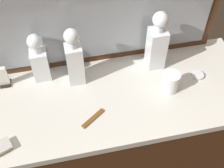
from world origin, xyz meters
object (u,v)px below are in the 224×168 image
at_px(crystal_decanter_far_left, 157,46).
at_px(napkin_holder, 3,78).
at_px(crystal_tumbler_center, 170,82).
at_px(crystal_decanter_rear, 40,61).
at_px(tortoiseshell_comb, 93,118).
at_px(porcelain_dish, 198,75).
at_px(crystal_decanter_far_right, 75,61).

relative_size(crystal_decanter_far_left, napkin_holder, 2.90).
bearing_deg(crystal_tumbler_center, crystal_decanter_rear, 160.24).
xyz_separation_m(crystal_tumbler_center, napkin_holder, (-0.76, 0.19, 0.00)).
bearing_deg(tortoiseshell_comb, napkin_holder, 142.79).
bearing_deg(porcelain_dish, tortoiseshell_comb, -165.74).
bearing_deg(napkin_holder, crystal_decanter_far_left, -1.88).
bearing_deg(porcelain_dish, crystal_decanter_rear, 167.77).
height_order(crystal_decanter_far_left, crystal_tumbler_center, crystal_decanter_far_left).
xyz_separation_m(crystal_decanter_far_right, crystal_tumbler_center, (0.42, -0.15, -0.08)).
height_order(crystal_tumbler_center, napkin_holder, napkin_holder).
xyz_separation_m(porcelain_dish, napkin_holder, (-0.92, 0.15, 0.04)).
xyz_separation_m(porcelain_dish, tortoiseshell_comb, (-0.55, -0.14, -0.00)).
bearing_deg(tortoiseshell_comb, crystal_decanter_rear, 123.12).
bearing_deg(crystal_decanter_rear, porcelain_dish, -12.23).
distance_m(crystal_decanter_far_right, napkin_holder, 0.35).
distance_m(crystal_tumbler_center, tortoiseshell_comb, 0.40).
bearing_deg(napkin_holder, porcelain_dish, -9.05).
distance_m(crystal_tumbler_center, porcelain_dish, 0.17).
bearing_deg(crystal_tumbler_center, napkin_holder, 165.67).
height_order(crystal_decanter_far_left, crystal_decanter_far_right, crystal_decanter_far_left).
height_order(crystal_decanter_rear, crystal_decanter_far_right, crystal_decanter_far_right).
bearing_deg(napkin_holder, crystal_decanter_rear, 4.38).
height_order(tortoiseshell_comb, napkin_holder, napkin_holder).
distance_m(crystal_decanter_rear, crystal_tumbler_center, 0.62).
relative_size(crystal_decanter_rear, tortoiseshell_comb, 2.31).
bearing_deg(tortoiseshell_comb, crystal_decanter_far_left, 35.95).
bearing_deg(crystal_decanter_far_right, tortoiseshell_comb, -81.46).
xyz_separation_m(crystal_decanter_far_left, tortoiseshell_comb, (-0.36, -0.26, -0.13)).
xyz_separation_m(crystal_decanter_far_left, napkin_holder, (-0.74, 0.02, -0.08)).
distance_m(crystal_decanter_far_left, porcelain_dish, 0.25).
xyz_separation_m(crystal_decanter_rear, crystal_decanter_far_right, (0.16, -0.06, 0.02)).
height_order(porcelain_dish, tortoiseshell_comb, porcelain_dish).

